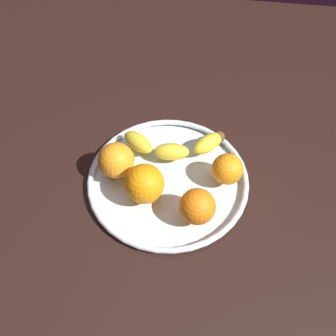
{
  "coord_description": "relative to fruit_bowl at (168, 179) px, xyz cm",
  "views": [
    {
      "loc": [
        6.18,
        -44.77,
        64.89
      ],
      "look_at": [
        0.0,
        0.0,
        4.8
      ],
      "focal_mm": 41.28,
      "sensor_mm": 36.0,
      "label": 1
    }
  ],
  "objects": [
    {
      "name": "orange_back_right",
      "position": [
        11.48,
        1.26,
        3.98
      ],
      "size": [
        6.19,
        6.19,
        6.19
      ],
      "primitive_type": "sphere",
      "color": "orange",
      "rests_on": "fruit_bowl"
    },
    {
      "name": "banana",
      "position": [
        0.47,
        6.96,
        2.67
      ],
      "size": [
        22.45,
        9.37,
        3.57
      ],
      "rotation": [
        0.0,
        0.0,
        0.11
      ],
      "color": "gold",
      "rests_on": "fruit_bowl"
    },
    {
      "name": "orange_front_left",
      "position": [
        -10.24,
        0.19,
        4.51
      ],
      "size": [
        7.25,
        7.25,
        7.25
      ],
      "primitive_type": "sphere",
      "color": "orange",
      "rests_on": "fruit_bowl"
    },
    {
      "name": "orange_front_right",
      "position": [
        -3.81,
        -4.82,
        4.68
      ],
      "size": [
        7.6,
        7.6,
        7.6
      ],
      "primitive_type": "sphere",
      "color": "orange",
      "rests_on": "fruit_bowl"
    },
    {
      "name": "fruit_bowl",
      "position": [
        0.0,
        0.0,
        0.0
      ],
      "size": [
        32.65,
        32.65,
        1.8
      ],
      "color": "silver",
      "rests_on": "ground_plane"
    },
    {
      "name": "orange_back_left",
      "position": [
        6.47,
        -8.15,
        4.25
      ],
      "size": [
        6.73,
        6.73,
        6.73
      ],
      "primitive_type": "sphere",
      "color": "orange",
      "rests_on": "fruit_bowl"
    },
    {
      "name": "ground_plane",
      "position": [
        0.0,
        0.0,
        -2.92
      ],
      "size": [
        144.42,
        144.42,
        4.0
      ],
      "primitive_type": "cube",
      "color": "black"
    }
  ]
}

